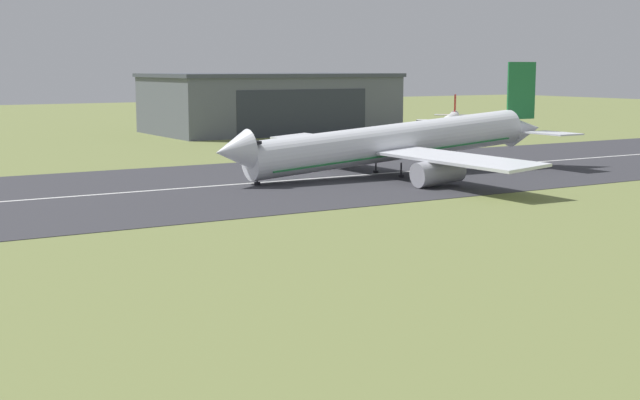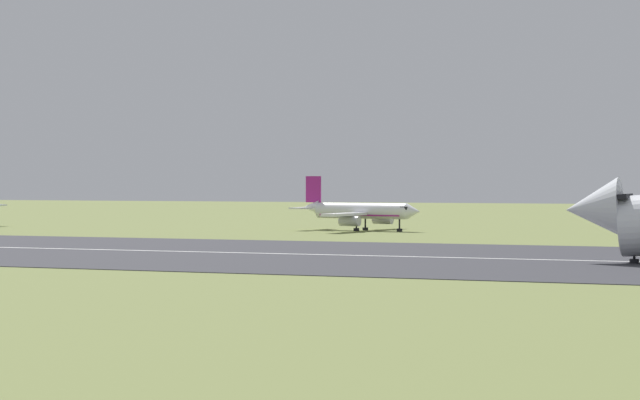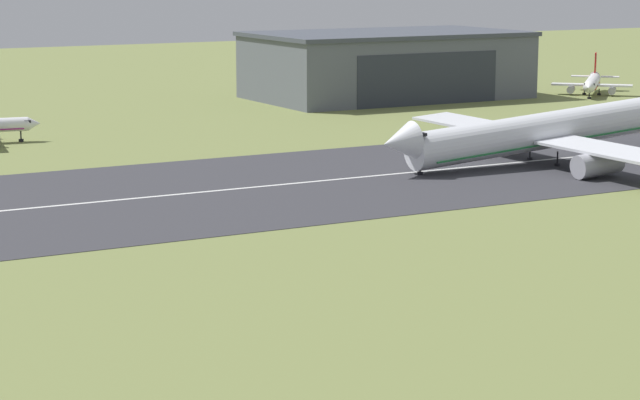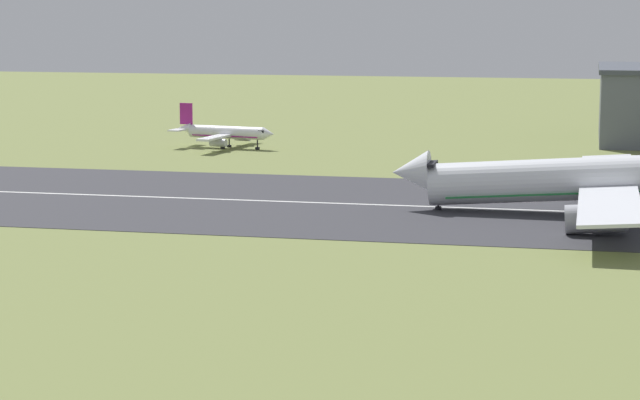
% 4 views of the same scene
% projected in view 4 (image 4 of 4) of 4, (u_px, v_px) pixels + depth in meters
% --- Properties ---
extents(runway_strip, '(463.90, 51.10, 0.06)m').
position_uv_depth(runway_strip, '(203.00, 199.00, 170.62)').
color(runway_strip, '#333338').
rests_on(runway_strip, ground_plane).
extents(runway_centreline, '(417.51, 0.70, 0.01)m').
position_uv_depth(runway_centreline, '(203.00, 199.00, 170.62)').
color(runway_centreline, silver).
rests_on(runway_centreline, runway_strip).
extents(airplane_landing, '(58.83, 60.20, 16.85)m').
position_uv_depth(airplane_landing, '(619.00, 179.00, 156.16)').
color(airplane_landing, silver).
rests_on(airplane_landing, ground_plane).
extents(airplane_parked_west, '(20.03, 21.57, 8.11)m').
position_uv_depth(airplane_parked_west, '(225.00, 133.00, 229.88)').
color(airplane_parked_west, white).
rests_on(airplane_parked_west, ground_plane).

